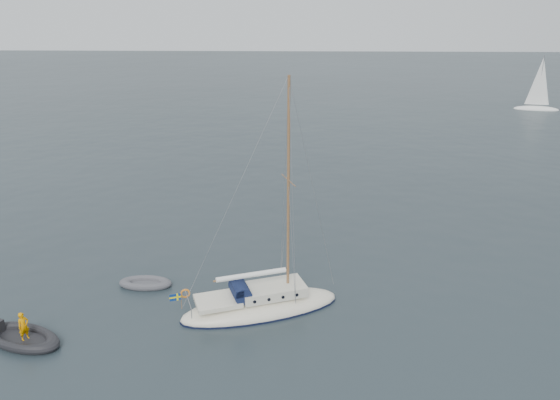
{
  "coord_description": "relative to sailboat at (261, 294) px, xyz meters",
  "views": [
    {
      "loc": [
        0.15,
        -25.91,
        14.16
      ],
      "look_at": [
        -0.76,
        0.0,
        4.78
      ],
      "focal_mm": 35.0,
      "sensor_mm": 36.0,
      "label": 1
    }
  ],
  "objects": [
    {
      "name": "distant_yacht_b",
      "position": [
        35.11,
        54.54,
        2.5
      ],
      "size": [
        5.99,
        3.19,
        7.94
      ],
      "rotation": [
        0.0,
        0.0,
        -0.22
      ],
      "color": "white",
      "rests_on": "ground"
    },
    {
      "name": "sailboat",
      "position": [
        0.0,
        0.0,
        0.0
      ],
      "size": [
        8.29,
        2.49,
        11.8
      ],
      "rotation": [
        0.0,
        0.0,
        0.35
      ],
      "color": "white",
      "rests_on": "ground"
    },
    {
      "name": "rib",
      "position": [
        -10.4,
        -3.0,
        -0.65
      ],
      "size": [
        3.95,
        1.79,
        1.53
      ],
      "rotation": [
        0.0,
        0.0,
        -0.35
      ],
      "color": "black",
      "rests_on": "ground"
    },
    {
      "name": "dinghy",
      "position": [
        -6.27,
        2.19,
        -0.72
      ],
      "size": [
        2.82,
        1.27,
        0.4
      ],
      "rotation": [
        0.0,
        0.0,
        -0.02
      ],
      "color": "#54545A",
      "rests_on": "ground"
    },
    {
      "name": "ground",
      "position": [
        1.61,
        2.7,
        -0.89
      ],
      "size": [
        300.0,
        300.0,
        0.0
      ],
      "primitive_type": "plane",
      "color": "black",
      "rests_on": "ground"
    }
  ]
}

